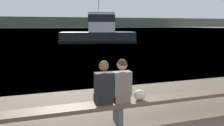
{
  "coord_description": "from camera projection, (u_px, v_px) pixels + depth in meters",
  "views": [
    {
      "loc": [
        -2.07,
        -1.48,
        2.21
      ],
      "look_at": [
        0.29,
        5.95,
        0.84
      ],
      "focal_mm": 35.0,
      "sensor_mm": 36.0,
      "label": 1
    }
  ],
  "objects": [
    {
      "name": "person_right",
      "position": [
        122.0,
        83.0,
        4.87
      ],
      "size": [
        0.4,
        0.42,
        0.99
      ],
      "color": "#70665B",
      "rests_on": "bench_main"
    },
    {
      "name": "shopping_bag",
      "position": [
        140.0,
        95.0,
        5.04
      ],
      "size": [
        0.29,
        0.21,
        0.24
      ],
      "color": "beige",
      "rests_on": "bench_main"
    },
    {
      "name": "far_shoreline",
      "position": [
        44.0,
        22.0,
        187.16
      ],
      "size": [
        600.0,
        12.0,
        8.71
      ],
      "primitive_type": "cube",
      "color": "#424738",
      "rests_on": "ground"
    },
    {
      "name": "water_surface",
      "position": [
        46.0,
        29.0,
        120.44
      ],
      "size": [
        240.0,
        240.0,
        0.0
      ],
      "primitive_type": "plane",
      "color": "#426B8E",
      "rests_on": "ground"
    },
    {
      "name": "person_left",
      "position": [
        104.0,
        85.0,
        4.76
      ],
      "size": [
        0.4,
        0.41,
        0.97
      ],
      "color": "black",
      "rests_on": "bench_main"
    },
    {
      "name": "tugboat_red",
      "position": [
        99.0,
        33.0,
        27.11
      ],
      "size": [
        9.75,
        5.14,
        6.56
      ],
      "rotation": [
        0.0,
        0.0,
        1.35
      ],
      "color": "black",
      "rests_on": "water_surface"
    },
    {
      "name": "bench_main",
      "position": [
        118.0,
        105.0,
        4.94
      ],
      "size": [
        8.16,
        0.45,
        0.49
      ],
      "color": "brown",
      "rests_on": "ground"
    }
  ]
}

